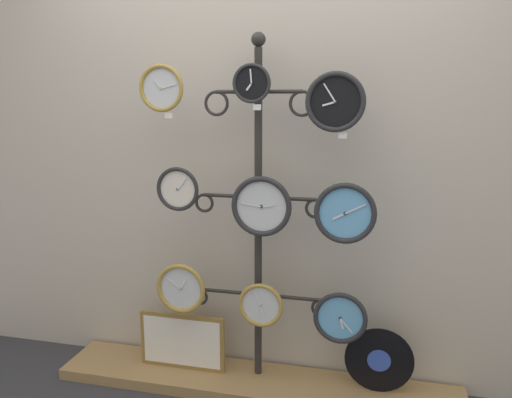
{
  "coord_description": "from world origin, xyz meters",
  "views": [
    {
      "loc": [
        0.59,
        -2.06,
        1.55
      ],
      "look_at": [
        0.0,
        0.36,
        1.06
      ],
      "focal_mm": 35.0,
      "sensor_mm": 36.0,
      "label": 1
    }
  ],
  "objects_px": {
    "clock_top_left": "(162,88)",
    "clock_top_center": "(252,83)",
    "clock_bottom_center": "(261,305)",
    "clock_bottom_right": "(340,318)",
    "clock_top_right": "(335,102)",
    "clock_middle_right": "(345,213)",
    "vinyl_record": "(379,360)",
    "clock_middle_center": "(262,206)",
    "picture_frame": "(182,341)",
    "display_stand": "(258,274)",
    "clock_bottom_left": "(181,288)",
    "clock_middle_left": "(178,189)"
  },
  "relations": [
    {
      "from": "clock_top_left",
      "to": "clock_middle_right",
      "type": "distance_m",
      "value": 1.1
    },
    {
      "from": "clock_middle_left",
      "to": "clock_middle_right",
      "type": "bearing_deg",
      "value": 0.77
    },
    {
      "from": "clock_bottom_right",
      "to": "clock_middle_center",
      "type": "bearing_deg",
      "value": 179.63
    },
    {
      "from": "clock_middle_center",
      "to": "picture_frame",
      "type": "xyz_separation_m",
      "value": [
        -0.47,
        0.04,
        -0.81
      ]
    },
    {
      "from": "clock_middle_center",
      "to": "clock_middle_left",
      "type": "bearing_deg",
      "value": -178.34
    },
    {
      "from": "clock_middle_center",
      "to": "clock_bottom_center",
      "type": "xyz_separation_m",
      "value": [
        -0.0,
        -0.01,
        -0.52
      ]
    },
    {
      "from": "clock_top_left",
      "to": "clock_bottom_left",
      "type": "xyz_separation_m",
      "value": [
        0.07,
        -0.0,
        -1.05
      ]
    },
    {
      "from": "clock_middle_right",
      "to": "picture_frame",
      "type": "relative_size",
      "value": 0.61
    },
    {
      "from": "clock_top_right",
      "to": "clock_middle_right",
      "type": "distance_m",
      "value": 0.53
    },
    {
      "from": "display_stand",
      "to": "clock_top_left",
      "type": "xyz_separation_m",
      "value": [
        -0.47,
        -0.11,
        0.97
      ]
    },
    {
      "from": "clock_top_center",
      "to": "clock_middle_center",
      "type": "relative_size",
      "value": 0.61
    },
    {
      "from": "clock_top_center",
      "to": "vinyl_record",
      "type": "height_order",
      "value": "clock_top_center"
    },
    {
      "from": "clock_bottom_right",
      "to": "vinyl_record",
      "type": "distance_m",
      "value": 0.32
    },
    {
      "from": "clock_top_center",
      "to": "clock_middle_right",
      "type": "xyz_separation_m",
      "value": [
        0.46,
        0.0,
        -0.61
      ]
    },
    {
      "from": "display_stand",
      "to": "clock_bottom_left",
      "type": "bearing_deg",
      "value": -164.1
    },
    {
      "from": "clock_top_center",
      "to": "clock_top_right",
      "type": "xyz_separation_m",
      "value": [
        0.4,
        0.0,
        -0.09
      ]
    },
    {
      "from": "clock_middle_left",
      "to": "vinyl_record",
      "type": "bearing_deg",
      "value": 3.92
    },
    {
      "from": "display_stand",
      "to": "clock_middle_right",
      "type": "height_order",
      "value": "display_stand"
    },
    {
      "from": "clock_top_left",
      "to": "clock_middle_left",
      "type": "height_order",
      "value": "clock_top_left"
    },
    {
      "from": "clock_middle_left",
      "to": "clock_middle_right",
      "type": "xyz_separation_m",
      "value": [
        0.85,
        0.01,
        -0.09
      ]
    },
    {
      "from": "display_stand",
      "to": "clock_top_right",
      "type": "relative_size",
      "value": 6.68
    },
    {
      "from": "clock_top_center",
      "to": "clock_top_right",
      "type": "distance_m",
      "value": 0.41
    },
    {
      "from": "clock_top_left",
      "to": "clock_top_center",
      "type": "xyz_separation_m",
      "value": [
        0.46,
        0.01,
        0.02
      ]
    },
    {
      "from": "clock_middle_left",
      "to": "clock_bottom_center",
      "type": "xyz_separation_m",
      "value": [
        0.44,
        0.0,
        -0.6
      ]
    },
    {
      "from": "clock_bottom_left",
      "to": "clock_bottom_right",
      "type": "relative_size",
      "value": 1.02
    },
    {
      "from": "display_stand",
      "to": "clock_middle_center",
      "type": "height_order",
      "value": "display_stand"
    },
    {
      "from": "clock_top_right",
      "to": "clock_middle_right",
      "type": "height_order",
      "value": "clock_top_right"
    },
    {
      "from": "clock_top_left",
      "to": "clock_middle_right",
      "type": "height_order",
      "value": "clock_top_left"
    },
    {
      "from": "clock_top_center",
      "to": "clock_bottom_center",
      "type": "height_order",
      "value": "clock_top_center"
    },
    {
      "from": "clock_bottom_left",
      "to": "vinyl_record",
      "type": "bearing_deg",
      "value": 4.4
    },
    {
      "from": "clock_top_center",
      "to": "clock_middle_right",
      "type": "bearing_deg",
      "value": 0.54
    },
    {
      "from": "clock_top_left",
      "to": "clock_middle_left",
      "type": "bearing_deg",
      "value": 3.46
    },
    {
      "from": "clock_top_right",
      "to": "clock_bottom_right",
      "type": "height_order",
      "value": "clock_top_right"
    },
    {
      "from": "clock_middle_center",
      "to": "clock_middle_right",
      "type": "bearing_deg",
      "value": -0.17
    },
    {
      "from": "vinyl_record",
      "to": "clock_top_left",
      "type": "bearing_deg",
      "value": -176.11
    },
    {
      "from": "display_stand",
      "to": "clock_bottom_right",
      "type": "bearing_deg",
      "value": -11.95
    },
    {
      "from": "clock_top_right",
      "to": "vinyl_record",
      "type": "distance_m",
      "value": 1.33
    },
    {
      "from": "clock_middle_left",
      "to": "picture_frame",
      "type": "distance_m",
      "value": 0.88
    },
    {
      "from": "clock_bottom_center",
      "to": "clock_top_right",
      "type": "bearing_deg",
      "value": 0.6
    },
    {
      "from": "clock_top_right",
      "to": "picture_frame",
      "type": "relative_size",
      "value": 0.57
    },
    {
      "from": "clock_top_left",
      "to": "vinyl_record",
      "type": "relative_size",
      "value": 0.67
    },
    {
      "from": "clock_bottom_left",
      "to": "clock_bottom_center",
      "type": "relative_size",
      "value": 1.16
    },
    {
      "from": "clock_top_left",
      "to": "clock_bottom_left",
      "type": "height_order",
      "value": "clock_top_left"
    },
    {
      "from": "clock_top_left",
      "to": "clock_top_center",
      "type": "relative_size",
      "value": 1.25
    },
    {
      "from": "clock_bottom_center",
      "to": "clock_bottom_right",
      "type": "relative_size",
      "value": 0.87
    },
    {
      "from": "clock_middle_right",
      "to": "clock_middle_left",
      "type": "bearing_deg",
      "value": -179.23
    },
    {
      "from": "clock_middle_left",
      "to": "clock_bottom_left",
      "type": "height_order",
      "value": "clock_middle_left"
    },
    {
      "from": "clock_top_left",
      "to": "clock_bottom_right",
      "type": "xyz_separation_m",
      "value": [
        0.92,
        0.01,
        -1.13
      ]
    },
    {
      "from": "clock_top_center",
      "to": "clock_bottom_right",
      "type": "bearing_deg",
      "value": 0.37
    },
    {
      "from": "clock_middle_center",
      "to": "picture_frame",
      "type": "distance_m",
      "value": 0.93
    }
  ]
}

